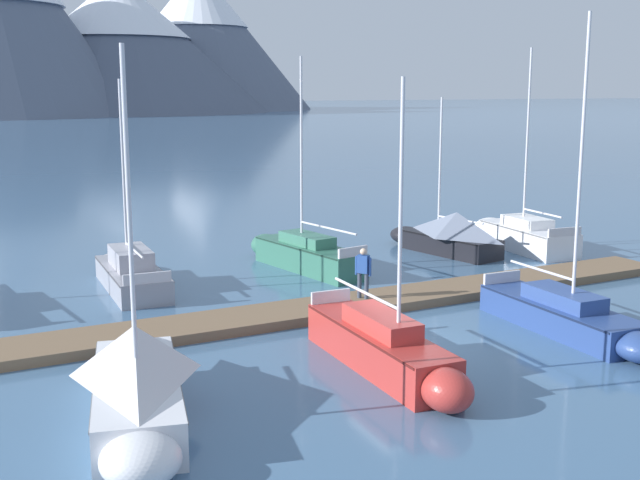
% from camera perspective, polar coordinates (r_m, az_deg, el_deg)
% --- Properties ---
extents(ground_plane, '(700.00, 700.00, 0.00)m').
position_cam_1_polar(ground_plane, '(23.27, 5.98, -7.39)').
color(ground_plane, '#426689').
extents(mountain_east_summit, '(83.37, 83.37, 36.88)m').
position_cam_1_polar(mountain_east_summit, '(238.03, -13.95, 13.41)').
color(mountain_east_summit, '#4C566B').
rests_on(mountain_east_summit, ground).
extents(mountain_rear_spur, '(67.97, 67.97, 42.40)m').
position_cam_1_polar(mountain_rear_spur, '(257.31, -8.48, 14.00)').
color(mountain_rear_spur, slate).
rests_on(mountain_rear_spur, ground).
extents(dock, '(27.08, 4.10, 0.30)m').
position_cam_1_polar(dock, '(26.62, 1.73, -4.66)').
color(dock, brown).
rests_on(dock, ground).
extents(sailboat_second_berth, '(2.88, 6.79, 8.06)m').
position_cam_1_polar(sailboat_second_berth, '(18.26, -12.77, -9.61)').
color(sailboat_second_berth, silver).
rests_on(sailboat_second_berth, ground).
extents(sailboat_mid_dock_port, '(1.83, 6.58, 7.48)m').
position_cam_1_polar(sailboat_mid_dock_port, '(30.36, -13.25, -2.17)').
color(sailboat_mid_dock_port, '#93939E').
rests_on(sailboat_mid_dock_port, ground).
extents(sailboat_mid_dock_starboard, '(1.49, 6.91, 7.45)m').
position_cam_1_polar(sailboat_mid_dock_starboard, '(20.90, 4.70, -7.64)').
color(sailboat_mid_dock_starboard, '#B2332D').
rests_on(sailboat_mid_dock_starboard, ground).
extents(sailboat_far_berth, '(2.81, 6.90, 8.36)m').
position_cam_1_polar(sailboat_far_berth, '(32.57, -1.27, -0.91)').
color(sailboat_far_berth, '#336B56').
rests_on(sailboat_far_berth, ground).
extents(sailboat_outer_slip, '(1.71, 6.86, 9.25)m').
position_cam_1_polar(sailboat_outer_slip, '(25.08, 17.18, -5.17)').
color(sailboat_outer_slip, navy).
rests_on(sailboat_outer_slip, ground).
extents(sailboat_end_of_dock, '(2.98, 6.13, 6.75)m').
position_cam_1_polar(sailboat_end_of_dock, '(35.92, 8.94, 0.45)').
color(sailboat_end_of_dock, black).
rests_on(sailboat_end_of_dock, ground).
extents(sailboat_last_slip, '(2.03, 6.41, 8.85)m').
position_cam_1_polar(sailboat_last_slip, '(37.67, 13.90, 0.40)').
color(sailboat_last_slip, white).
rests_on(sailboat_last_slip, ground).
extents(person_on_dock, '(0.41, 0.49, 1.69)m').
position_cam_1_polar(person_on_dock, '(26.79, 3.05, -2.12)').
color(person_on_dock, '#384256').
rests_on(person_on_dock, dock).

